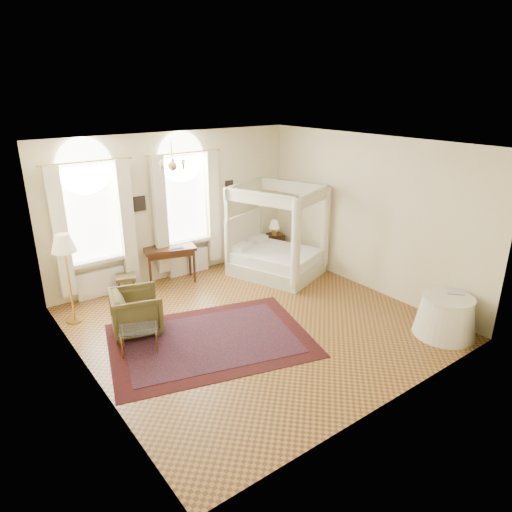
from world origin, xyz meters
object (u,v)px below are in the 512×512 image
Objects in this scene: writing_desk at (170,252)px; floor_lamp at (64,248)px; side_table at (446,316)px; coffee_table at (139,330)px; canopy_bed at (277,255)px; nightstand at (275,244)px; stool at (126,279)px; armchair at (136,311)px.

floor_lamp is (-2.34, -0.60, 0.76)m from writing_desk.
coffee_table is at bearing 149.31° from side_table.
canopy_bed reaches higher than nightstand.
stool is at bearing 128.45° from side_table.
side_table is at bearing -92.36° from nightstand.
nightstand is 1.12× the size of stool.
floor_lamp is at bearing -158.26° from stool.
writing_desk is at bearing -26.81° from armchair.
writing_desk is at bearing 52.91° from coffee_table.
writing_desk is 1.14× the size of side_table.
armchair is at bearing 142.15° from side_table.
writing_desk is 5.83m from side_table.
stool is 1.73m from floor_lamp.
armchair is (-3.76, -0.61, -0.08)m from canopy_bed.
floor_lamp is at bearing 174.18° from canopy_bed.
floor_lamp is at bearing 108.29° from coffee_table.
nightstand is 4.88m from armchair.
stool is 0.46× the size of side_table.
canopy_bed is at bearing -127.84° from nightstand.
coffee_table is at bearing -106.59° from stool.
side_table is at bearing -40.79° from floor_lamp.
canopy_bed is 4.70m from floor_lamp.
writing_desk is at bearing 5.37° from stool.
side_table is (2.85, -5.08, -0.35)m from writing_desk.
stool is (-4.16, -0.10, 0.10)m from nightstand.
writing_desk is 1.16m from stool.
canopy_bed is 2.69× the size of armchair.
armchair is at bearing -105.06° from stool.
writing_desk is at bearing 180.00° from nightstand.
nightstand is 5.56m from floor_lamp.
nightstand is 0.46× the size of writing_desk.
nightstand is at bearing 1.43° from stool.
armchair reaches higher than stool.
side_table is (4.62, -2.74, -0.03)m from coffee_table.
canopy_bed is 1.90× the size of writing_desk.
nightstand is 4.16m from stool.
floor_lamp is at bearing 139.21° from side_table.
canopy_bed is 2.16× the size of side_table.
stool is at bearing 0.40° from armchair.
floor_lamp reaches higher than coffee_table.
canopy_bed is at bearing 98.76° from side_table.
writing_desk reaches higher than coffee_table.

